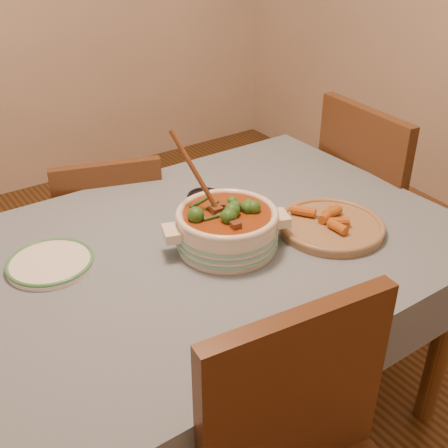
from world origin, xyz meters
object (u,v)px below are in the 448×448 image
Objects in this scene: white_plate at (50,263)px; chair_far at (112,238)px; stew_casserole at (227,225)px; dining_table at (187,277)px; condiment_bowl at (205,201)px; chair_right at (376,204)px; fried_plate at (331,224)px.

chair_far reaches higher than white_plate.
stew_casserole is 0.77m from chair_far.
dining_table is 0.21m from stew_casserole.
chair_far is (0.03, 0.63, -0.19)m from dining_table.
dining_table is at bearing -23.35° from white_plate.
condiment_bowl is at bearing 126.23° from chair_far.
dining_table is 4.51× the size of stew_casserole.
stew_casserole is at bearing 114.82° from chair_far.
chair_right is at bearing 170.17° from chair_far.
stew_casserole reaches higher than condiment_bowl.
condiment_bowl reaches higher than white_plate.
white_plate is 0.26× the size of chair_right.
white_plate is 0.30× the size of chair_far.
chair_far is at bearing 116.85° from fried_plate.
stew_casserole reaches higher than chair_right.
chair_right reaches higher than condiment_bowl.
condiment_bowl is 0.30× the size of fried_plate.
dining_table is 1.00m from chair_right.
stew_casserole is 0.44× the size of chair_far.
chair_right is (0.95, -0.51, 0.08)m from chair_far.
fried_plate is (0.77, -0.31, 0.01)m from white_plate.
white_plate is at bearing 158.35° from fried_plate.
fried_plate is (0.43, -0.16, 0.11)m from dining_table.
chair_right is (0.98, 0.12, -0.11)m from dining_table.
fried_plate is at bearing -18.52° from stew_casserole.
condiment_bowl is at bearing 126.99° from fried_plate.
white_plate is 0.68× the size of fried_plate.
stew_casserole reaches higher than dining_table.
chair_far is at bearing 96.77° from stew_casserole.
chair_right is at bearing -1.24° from white_plate.
condiment_bowl is 0.41m from fried_plate.
white_plate reaches higher than dining_table.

